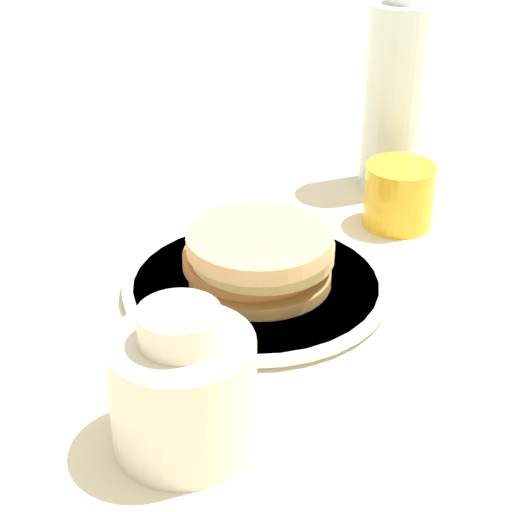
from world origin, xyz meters
TOP-DOWN VIEW (x-y plane):
  - ground_plane at (0.00, 0.00)m, footprint 4.00×4.00m
  - plate at (0.01, -0.02)m, footprint 0.26×0.26m
  - pancake_stack at (0.01, -0.02)m, footprint 0.15×0.15m
  - juice_glass at (0.06, 0.19)m, footprint 0.08×0.08m
  - cream_jug at (0.09, -0.22)m, footprint 0.11×0.11m
  - water_bottle_near at (0.00, 0.28)m, footprint 0.07×0.07m

SIDE VIEW (x-z plane):
  - ground_plane at x=0.00m, z-range 0.00..0.00m
  - plate at x=0.01m, z-range 0.00..0.01m
  - juice_glass at x=0.06m, z-range 0.00..0.07m
  - pancake_stack at x=0.01m, z-range 0.01..0.07m
  - cream_jug at x=0.09m, z-range -0.01..0.11m
  - water_bottle_near at x=0.00m, z-range -0.01..0.23m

